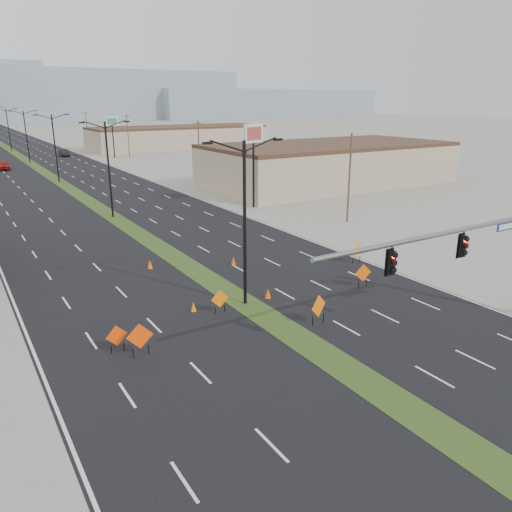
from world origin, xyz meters
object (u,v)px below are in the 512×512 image
construction_sign_4 (363,274)px  streetlight_2 (55,146)px  construction_sign_2 (220,300)px  construction_sign_3 (319,307)px  streetlight_3 (26,135)px  streetlight_0 (245,219)px  car_mid (64,153)px  pole_sign_east_near (253,140)px  cone_0 (194,307)px  cone_2 (233,261)px  cone_3 (150,264)px  pole_sign_east_far (112,125)px  cone_1 (268,293)px  construction_sign_1 (140,337)px  car_left (3,165)px  streetlight_4 (8,128)px  construction_sign_5 (357,251)px  construction_sign_0 (117,337)px  signal_mast (484,249)px  streetlight_1 (109,167)px

construction_sign_4 → streetlight_2: bearing=107.0°
construction_sign_2 → construction_sign_3: size_ratio=0.83×
streetlight_3 → construction_sign_3: streetlight_3 is taller
streetlight_0 → car_mid: bearing=84.8°
streetlight_0 → pole_sign_east_near: streetlight_0 is taller
cone_0 → cone_2: (6.38, 6.43, 0.04)m
construction_sign_2 → construction_sign_4: size_ratio=0.89×
streetlight_2 → cone_3: size_ratio=14.95×
streetlight_2 → car_mid: 38.14m
car_mid → cone_2: (-5.28, -85.83, -0.44)m
cone_2 → pole_sign_east_far: size_ratio=0.08×
construction_sign_3 → cone_1: (-0.29, 4.76, -0.72)m
streetlight_3 → pole_sign_east_far: bearing=-1.8°
streetlight_3 → cone_1: bearing=-88.8°
streetlight_2 → pole_sign_east_near: (15.66, -31.54, 2.35)m
car_mid → construction_sign_3: bearing=-92.0°
construction_sign_1 → construction_sign_2: size_ratio=1.20×
car_left → pole_sign_east_near: 55.84m
streetlight_4 → construction_sign_5: (11.50, -109.60, -4.45)m
streetlight_4 → pole_sign_east_far: size_ratio=1.16×
streetlight_0 → pole_sign_east_near: size_ratio=1.05×
streetlight_0 → cone_1: streetlight_0 is taller
car_mid → construction_sign_0: (-17.08, -94.88, 0.10)m
streetlight_0 → signal_mast: bearing=-49.5°
construction_sign_0 → pole_sign_east_far: pole_sign_east_far is taller
cone_0 → pole_sign_east_near: pole_sign_east_near is taller
construction_sign_2 → construction_sign_4: bearing=-3.3°
streetlight_0 → construction_sign_2: (-2.00, -0.42, -4.56)m
construction_sign_1 → construction_sign_2: construction_sign_1 is taller
streetlight_4 → construction_sign_4: streetlight_4 is taller
cone_0 → streetlight_0: bearing=-11.2°
construction_sign_5 → pole_sign_east_far: bearing=68.0°
streetlight_2 → cone_0: streetlight_2 is taller
signal_mast → streetlight_2: streetlight_2 is taller
construction_sign_2 → streetlight_2: bearing=91.9°
streetlight_2 → construction_sign_3: (2.00, -60.73, -4.37)m
car_mid → construction_sign_2: size_ratio=3.16×
streetlight_4 → car_left: (-5.57, -36.37, -4.61)m
construction_sign_5 → cone_3: size_ratio=2.46×
construction_sign_5 → pole_sign_east_near: size_ratio=0.17×
cone_1 → pole_sign_east_far: (15.16, 83.44, 6.65)m
construction_sign_3 → cone_1: bearing=75.2°
signal_mast → construction_sign_2: bearing=137.8°
car_mid → streetlight_1: bearing=-95.6°
signal_mast → construction_sign_3: bearing=141.2°
car_left → construction_sign_5: bearing=-73.7°
car_mid → pole_sign_east_near: 69.18m
streetlight_1 → streetlight_3: 56.00m
cone_0 → cone_2: cone_2 is taller
cone_0 → pole_sign_east_far: (20.11, 82.82, 6.68)m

